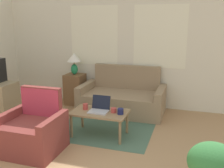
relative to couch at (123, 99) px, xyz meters
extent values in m
cube|color=silver|center=(0.02, 0.48, 1.03)|extent=(6.87, 0.05, 2.60)
cube|color=white|center=(-0.80, 0.45, 1.28)|extent=(1.10, 0.01, 1.30)
cube|color=white|center=(0.66, 0.45, 1.28)|extent=(1.10, 0.01, 1.30)
cube|color=#476651|center=(-0.05, -0.68, -0.27)|extent=(1.67, 2.06, 0.01)
cube|color=#937A5B|center=(0.00, -0.08, -0.06)|extent=(1.45, 0.93, 0.42)
cube|color=#937A5B|center=(0.00, 0.33, 0.20)|extent=(1.45, 0.12, 0.93)
cube|color=#937A5B|center=(-0.79, -0.08, 0.01)|extent=(0.14, 0.93, 0.57)
cube|color=#937A5B|center=(0.79, -0.08, 0.01)|extent=(0.14, 0.93, 0.57)
cube|color=brown|center=(-0.81, -2.10, -0.04)|extent=(0.65, 0.74, 0.46)
cube|color=brown|center=(-0.81, -1.78, 0.18)|extent=(0.65, 0.10, 0.90)
cube|color=brown|center=(-1.19, -2.10, 0.02)|extent=(0.10, 0.74, 0.58)
cube|color=brown|center=(-0.44, -2.10, 0.02)|extent=(0.10, 0.74, 0.58)
cube|color=#B23347|center=(-0.81, -1.83, 0.29)|extent=(0.64, 0.01, 0.65)
cube|color=brown|center=(-1.18, 0.17, 0.08)|extent=(0.41, 0.41, 0.69)
ellipsoid|color=#1E8451|center=(-1.18, 0.17, 0.54)|extent=(0.15, 0.15, 0.23)
cylinder|color=tan|center=(-1.18, 0.17, 0.69)|extent=(0.02, 0.02, 0.06)
cone|color=white|center=(-1.18, 0.17, 0.81)|extent=(0.31, 0.31, 0.19)
cube|color=#8E704C|center=(-0.05, -1.28, 0.14)|extent=(0.93, 0.55, 0.03)
cylinder|color=#8E704C|center=(-0.46, -1.50, -0.07)|extent=(0.04, 0.04, 0.39)
cylinder|color=#8E704C|center=(0.36, -1.50, -0.07)|extent=(0.04, 0.04, 0.39)
cylinder|color=#8E704C|center=(-0.46, -1.06, -0.07)|extent=(0.04, 0.04, 0.39)
cylinder|color=#8E704C|center=(0.36, -1.06, -0.07)|extent=(0.04, 0.04, 0.39)
cube|color=#B7B7BC|center=(-0.06, -1.32, 0.16)|extent=(0.31, 0.23, 0.02)
cube|color=black|center=(-0.06, -1.18, 0.28)|extent=(0.31, 0.07, 0.22)
cylinder|color=#B23D38|center=(-0.31, -1.25, 0.20)|extent=(0.08, 0.08, 0.10)
cylinder|color=#B23D38|center=(0.18, -1.25, 0.19)|extent=(0.09, 0.09, 0.08)
cylinder|color=#191E4C|center=(0.31, -1.30, 0.20)|extent=(0.10, 0.10, 0.09)
ellipsoid|color=#337538|center=(1.65, -2.40, 0.15)|extent=(0.55, 0.55, 0.41)
camera|label=1|loc=(1.37, -5.11, 1.62)|focal=42.00mm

